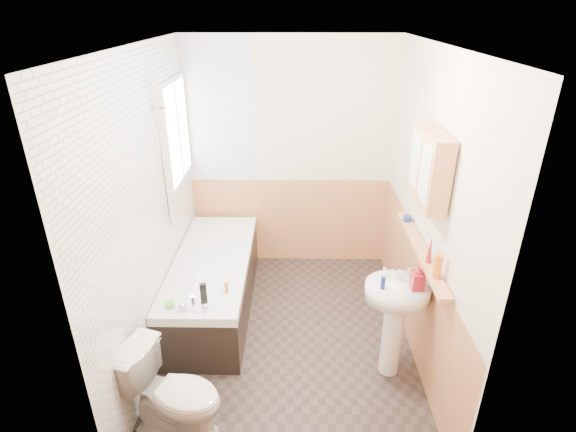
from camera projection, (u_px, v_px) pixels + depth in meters
The scene contains 26 objects.
floor at pixel (288, 336), 4.10m from camera, with size 2.80×2.80×0.00m, color #2B211E.
ceiling at pixel (288, 45), 3.03m from camera, with size 2.80×2.80×0.00m, color white.
wall_back at pixel (290, 158), 4.84m from camera, with size 2.20×0.02×2.50m, color beige.
wall_front at pixel (283, 329), 2.29m from camera, with size 2.20×0.02×2.50m, color beige.
wall_left at pixel (149, 212), 3.58m from camera, with size 0.02×2.80×2.50m, color beige.
wall_right at pixel (428, 214), 3.55m from camera, with size 0.02×2.80×2.50m, color beige.
wainscot_right at pixel (414, 292), 3.87m from camera, with size 0.01×2.80×1.00m, color tan.
wainscot_front at pixel (284, 428), 2.63m from camera, with size 2.20×0.01×1.00m, color tan.
wainscot_back at pixel (290, 221), 5.14m from camera, with size 2.20×0.01×1.00m, color tan.
tile_cladding_left at pixel (152, 212), 3.58m from camera, with size 0.01×2.80×2.50m, color white.
tile_return_back at pixel (220, 111), 4.61m from camera, with size 0.75×0.01×1.50m, color white.
window at pixel (178, 132), 4.27m from camera, with size 0.03×0.79×0.99m.
bathtub at pixel (214, 282), 4.37m from camera, with size 0.70×1.81×0.71m.
shower_riser at pixel (161, 145), 3.66m from camera, with size 0.11×0.09×1.28m.
toilet at pixel (174, 394), 3.06m from camera, with size 0.39×0.70×0.69m, color white.
sink at pixel (395, 310), 3.47m from camera, with size 0.50×0.40×0.96m.
pine_shelf at pixel (421, 250), 3.50m from camera, with size 0.10×1.34×0.03m, color tan.
medicine_cabinet at pixel (430, 167), 3.18m from camera, with size 0.15×0.58×0.52m.
foam_can at pixel (438, 266), 3.07m from camera, with size 0.06×0.06×0.18m, color orange.
green_bottle at pixel (430, 249), 3.25m from camera, with size 0.04×0.04×0.22m, color maroon.
black_jar at pixel (407, 218), 3.91m from camera, with size 0.07×0.07×0.05m, color navy.
soap_bottle at pixel (417, 283), 3.29m from camera, with size 0.09×0.21×0.09m, color maroon.
clear_bottle at pixel (383, 283), 3.29m from camera, with size 0.04×0.04×0.10m, color navy.
blue_gel at pixel (203, 293), 3.58m from camera, with size 0.05×0.03×0.19m, color black.
cream_jar at pixel (170, 305), 3.56m from camera, with size 0.07×0.07×0.04m, color #59C647.
orange_bottle at pixel (226, 288), 3.73m from camera, with size 0.03×0.03×0.09m, color orange.
Camera 1 is at (0.05, -3.23, 2.76)m, focal length 28.00 mm.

